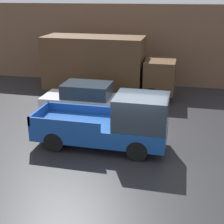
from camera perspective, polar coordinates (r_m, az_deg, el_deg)
The scene contains 5 objects.
ground_plane at distance 12.41m, azimuth 3.50°, elevation -7.29°, with size 60.00×60.00×0.00m, color #232326.
building_wall at distance 21.10m, azimuth 8.32°, elevation 11.85°, with size 28.00×0.15×5.23m.
pickup_truck at distance 12.32m, azimuth 0.34°, elevation -2.13°, with size 5.31×1.93×2.26m.
car at distance 15.85m, azimuth -4.86°, elevation 2.33°, with size 4.28×1.85×1.67m.
delivery_truck at distance 18.83m, azimuth -1.60°, elevation 8.63°, with size 7.77×2.40×3.51m.
Camera 1 is at (1.72, -10.81, 5.85)m, focal length 50.00 mm.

